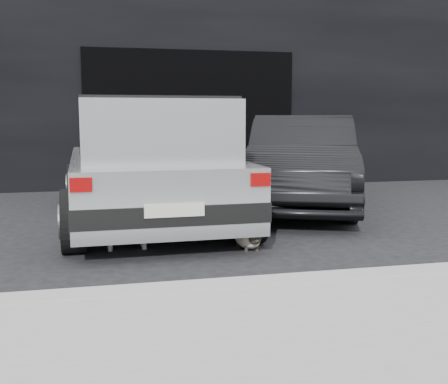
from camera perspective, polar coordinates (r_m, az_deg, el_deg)
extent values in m
plane|color=black|center=(6.82, -5.69, -3.93)|extent=(80.00, 80.00, 0.00)
cube|color=black|center=(12.81, -5.03, 12.76)|extent=(34.00, 4.00, 5.00)
cube|color=black|center=(10.77, -3.37, 7.34)|extent=(4.00, 0.10, 2.60)
cube|color=#979792|center=(4.63, 11.38, -8.91)|extent=(18.00, 0.25, 0.12)
cube|color=#979792|center=(3.64, 19.54, -13.99)|extent=(18.00, 2.20, 0.11)
cube|color=silver|center=(7.35, -7.73, 1.12)|extent=(1.96, 4.28, 0.68)
cube|color=silver|center=(7.09, -7.62, 6.36)|extent=(1.71, 2.86, 0.68)
cube|color=black|center=(7.09, -7.62, 6.36)|extent=(1.72, 2.75, 0.55)
cube|color=black|center=(5.36, -5.19, -2.37)|extent=(1.92, 0.20, 0.20)
cube|color=black|center=(9.39, -9.15, 1.92)|extent=(1.92, 0.20, 0.20)
cube|color=silver|center=(5.25, -5.04, -1.84)|extent=(0.57, 0.03, 0.13)
cube|color=#8C0707|center=(5.16, -14.34, 0.70)|extent=(0.20, 0.04, 0.13)
cube|color=#8C0707|center=(5.42, 3.72, 1.26)|extent=(0.20, 0.04, 0.13)
cube|color=black|center=(7.09, -7.68, 9.23)|extent=(1.71, 2.58, 0.03)
cylinder|color=black|center=(5.83, -15.06, -2.87)|extent=(0.25, 0.66, 0.65)
cylinder|color=slate|center=(5.83, -16.35, -2.91)|extent=(0.03, 0.36, 0.36)
cylinder|color=black|center=(6.08, 2.70, -2.17)|extent=(0.25, 0.66, 0.65)
cylinder|color=slate|center=(6.12, 3.87, -2.12)|extent=(0.03, 0.36, 0.36)
cylinder|color=black|center=(8.80, -14.82, 0.65)|extent=(0.25, 0.66, 0.65)
cylinder|color=slate|center=(8.80, -15.67, 0.62)|extent=(0.03, 0.36, 0.36)
cylinder|color=black|center=(8.97, -2.89, 1.03)|extent=(0.25, 0.66, 0.65)
cylinder|color=slate|center=(8.99, -2.07, 1.06)|extent=(0.03, 0.36, 0.36)
imported|color=black|center=(8.52, 7.96, 3.08)|extent=(2.91, 4.44, 1.38)
ellipsoid|color=beige|center=(5.88, 2.38, -4.79)|extent=(0.26, 0.47, 0.18)
ellipsoid|color=beige|center=(5.77, 2.76, -4.82)|extent=(0.21, 0.21, 0.17)
ellipsoid|color=black|center=(5.65, 3.18, -4.77)|extent=(0.14, 0.12, 0.12)
sphere|color=black|center=(5.60, 3.36, -4.94)|extent=(0.05, 0.05, 0.05)
cone|color=black|center=(5.66, 3.45, -4.18)|extent=(0.05, 0.06, 0.06)
cone|color=black|center=(5.64, 2.82, -4.22)|extent=(0.05, 0.06, 0.06)
cylinder|color=black|center=(5.79, 3.37, -5.71)|extent=(0.04, 0.04, 0.06)
cylinder|color=black|center=(5.75, 2.29, -5.80)|extent=(0.04, 0.04, 0.06)
cylinder|color=black|center=(6.04, 2.46, -5.14)|extent=(0.04, 0.04, 0.06)
cylinder|color=black|center=(6.00, 1.42, -5.22)|extent=(0.04, 0.04, 0.06)
cylinder|color=black|center=(6.12, 1.60, -4.58)|extent=(0.13, 0.25, 0.08)
ellipsoid|color=silver|center=(5.93, -9.89, -3.92)|extent=(0.59, 0.31, 0.25)
ellipsoid|color=silver|center=(5.94, -8.47, -3.61)|extent=(0.26, 0.26, 0.21)
ellipsoid|color=white|center=(5.94, -7.01, -2.73)|extent=(0.15, 0.17, 0.15)
sphere|color=white|center=(5.95, -6.37, -2.78)|extent=(0.07, 0.07, 0.07)
cone|color=white|center=(5.97, -7.25, -2.00)|extent=(0.07, 0.05, 0.08)
cone|color=white|center=(5.88, -7.14, -2.14)|extent=(0.07, 0.05, 0.08)
cylinder|color=white|center=(6.04, -8.27, -4.77)|extent=(0.05, 0.05, 0.15)
cylinder|color=white|center=(5.90, -8.11, -5.07)|extent=(0.05, 0.05, 0.15)
cylinder|color=white|center=(6.01, -11.58, -4.90)|extent=(0.05, 0.05, 0.15)
cylinder|color=white|center=(5.87, -11.50, -5.21)|extent=(0.05, 0.05, 0.15)
cylinder|color=white|center=(5.93, -12.98, -4.57)|extent=(0.32, 0.16, 0.10)
ellipsoid|color=gray|center=(5.89, -10.91, -3.76)|extent=(0.22, 0.16, 0.11)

